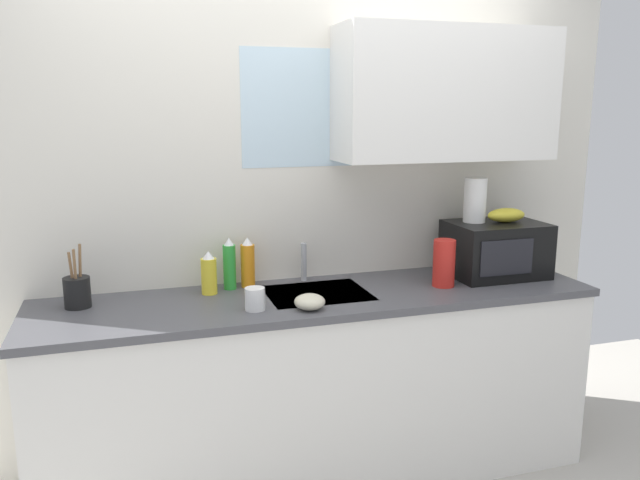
% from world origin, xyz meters
% --- Properties ---
extents(kitchen_wall_assembly, '(3.31, 0.42, 2.50)m').
position_xyz_m(kitchen_wall_assembly, '(0.14, 0.31, 1.36)').
color(kitchen_wall_assembly, silver).
rests_on(kitchen_wall_assembly, ground).
extents(counter_unit, '(2.54, 0.63, 0.90)m').
position_xyz_m(counter_unit, '(-0.00, 0.00, 0.46)').
color(counter_unit, white).
rests_on(counter_unit, ground).
extents(sink_faucet, '(0.03, 0.03, 0.19)m').
position_xyz_m(sink_faucet, '(-0.01, 0.24, 0.99)').
color(sink_faucet, '#B2B5BA').
rests_on(sink_faucet, counter_unit).
extents(microwave, '(0.46, 0.35, 0.27)m').
position_xyz_m(microwave, '(0.94, 0.05, 1.04)').
color(microwave, black).
rests_on(microwave, counter_unit).
extents(banana_bunch, '(0.20, 0.11, 0.07)m').
position_xyz_m(banana_bunch, '(0.99, 0.05, 1.20)').
color(banana_bunch, gold).
rests_on(banana_bunch, microwave).
extents(paper_towel_roll, '(0.11, 0.11, 0.22)m').
position_xyz_m(paper_towel_roll, '(0.84, 0.10, 1.28)').
color(paper_towel_roll, white).
rests_on(paper_towel_roll, microwave).
extents(dish_soap_bottle_orange, '(0.07, 0.07, 0.24)m').
position_xyz_m(dish_soap_bottle_orange, '(-0.29, 0.22, 1.01)').
color(dish_soap_bottle_orange, orange).
rests_on(dish_soap_bottle_orange, counter_unit).
extents(dish_soap_bottle_green, '(0.06, 0.06, 0.24)m').
position_xyz_m(dish_soap_bottle_green, '(-0.38, 0.20, 1.01)').
color(dish_soap_bottle_green, green).
rests_on(dish_soap_bottle_green, counter_unit).
extents(dish_soap_bottle_yellow, '(0.07, 0.07, 0.20)m').
position_xyz_m(dish_soap_bottle_yellow, '(-0.48, 0.15, 0.99)').
color(dish_soap_bottle_yellow, yellow).
rests_on(dish_soap_bottle_yellow, counter_unit).
extents(cereal_canister, '(0.10, 0.10, 0.22)m').
position_xyz_m(cereal_canister, '(0.60, -0.05, 1.01)').
color(cereal_canister, red).
rests_on(cereal_canister, counter_unit).
extents(mug_white, '(0.08, 0.08, 0.09)m').
position_xyz_m(mug_white, '(-0.33, -0.14, 0.95)').
color(mug_white, white).
rests_on(mug_white, counter_unit).
extents(utensil_crock, '(0.11, 0.11, 0.27)m').
position_xyz_m(utensil_crock, '(-1.04, 0.12, 0.97)').
color(utensil_crock, black).
rests_on(utensil_crock, counter_unit).
extents(small_bowl, '(0.13, 0.13, 0.06)m').
position_xyz_m(small_bowl, '(-0.11, -0.20, 0.93)').
color(small_bowl, beige).
rests_on(small_bowl, counter_unit).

